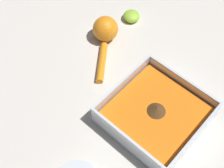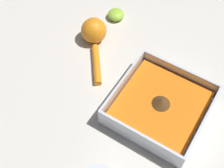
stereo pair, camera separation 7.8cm
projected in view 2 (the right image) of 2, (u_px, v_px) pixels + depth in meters
name	position (u px, v px, depth m)	size (l,w,h in m)	color
ground_plane	(151.00, 109.00, 0.78)	(4.00, 4.00, 0.00)	beige
square_dish	(160.00, 107.00, 0.76)	(0.22, 0.22, 0.06)	silver
lemon_squeezer	(94.00, 34.00, 0.88)	(0.17, 0.14, 0.07)	orange
lemon_half	(116.00, 15.00, 0.95)	(0.05, 0.05, 0.03)	#93CC38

